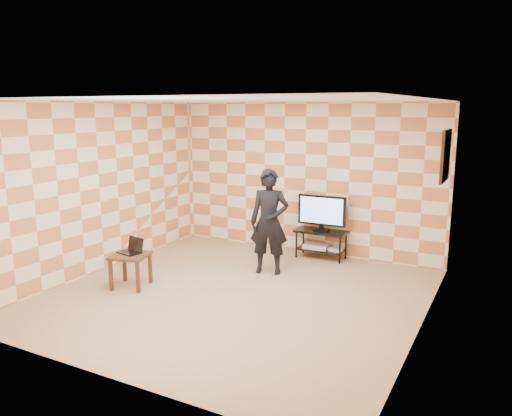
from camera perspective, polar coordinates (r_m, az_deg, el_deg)
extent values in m
plane|color=tan|center=(7.17, -2.26, -9.89)|extent=(5.00, 5.00, 0.00)
cube|color=beige|center=(9.03, 5.63, 3.35)|extent=(5.00, 0.02, 2.70)
cube|color=beige|center=(4.86, -17.30, -4.08)|extent=(5.00, 0.02, 2.70)
cube|color=beige|center=(8.32, -17.44, 2.21)|extent=(0.02, 5.00, 2.70)
cube|color=beige|center=(5.98, 18.88, -1.32)|extent=(0.02, 5.00, 2.70)
cube|color=white|center=(6.69, -2.45, 12.21)|extent=(5.00, 5.00, 0.02)
cube|color=black|center=(7.42, 20.86, 5.60)|extent=(0.04, 0.72, 0.72)
cube|color=black|center=(7.42, 20.86, 5.60)|extent=(0.04, 0.03, 0.68)
cube|color=black|center=(7.42, 20.86, 5.60)|extent=(0.04, 0.68, 0.03)
cube|color=black|center=(8.78, 7.47, -2.69)|extent=(0.91, 0.41, 0.04)
cube|color=black|center=(8.87, 7.42, -4.70)|extent=(0.82, 0.36, 0.03)
cylinder|color=black|center=(8.84, 4.63, -4.09)|extent=(0.03, 0.03, 0.50)
cylinder|color=black|center=(9.13, 5.44, -3.60)|extent=(0.03, 0.03, 0.50)
cylinder|color=black|center=(8.57, 9.57, -4.71)|extent=(0.03, 0.03, 0.50)
cylinder|color=black|center=(8.87, 10.23, -4.18)|extent=(0.03, 0.03, 0.50)
cube|color=black|center=(8.78, 7.48, -2.48)|extent=(0.26, 0.17, 0.03)
cube|color=black|center=(8.76, 7.49, -2.17)|extent=(0.06, 0.05, 0.07)
cube|color=black|center=(8.70, 7.54, -0.27)|extent=(0.86, 0.08, 0.52)
cube|color=#87B4F7|center=(8.67, 7.46, -0.30)|extent=(0.77, 0.03, 0.45)
cube|color=silver|center=(8.88, 6.89, -4.34)|extent=(0.45, 0.34, 0.07)
cube|color=silver|center=(8.75, 9.06, -4.71)|extent=(0.23, 0.18, 0.05)
cube|color=#3B2617|center=(7.55, -14.19, -5.30)|extent=(0.62, 0.62, 0.04)
cube|color=#3B2617|center=(7.54, -16.25, -7.41)|extent=(0.06, 0.06, 0.46)
cube|color=#3B2617|center=(7.90, -14.79, -6.49)|extent=(0.06, 0.06, 0.46)
cube|color=#3B2617|center=(7.36, -13.35, -7.74)|extent=(0.06, 0.06, 0.46)
cube|color=#3B2617|center=(7.72, -11.99, -6.78)|extent=(0.06, 0.06, 0.46)
cube|color=black|center=(7.60, -14.24, -4.96)|extent=(0.37, 0.29, 0.02)
cube|color=black|center=(7.64, -13.58, -4.02)|extent=(0.33, 0.12, 0.21)
imported|color=black|center=(7.87, 1.53, -1.59)|extent=(0.70, 0.56, 1.67)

